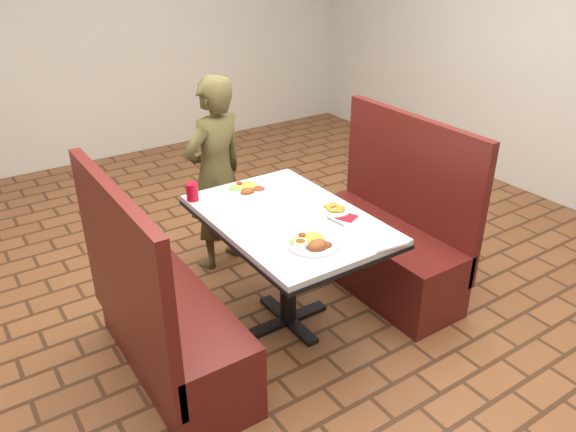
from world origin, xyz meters
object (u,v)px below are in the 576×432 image
object	(u,v)px
dining_table	(288,231)
near_dinner_plate	(312,241)
diner_person	(216,175)
booth_bench_left	(164,323)
far_dinner_plate	(247,187)
plantain_plate	(334,209)
booth_bench_right	(386,242)
red_tumbler	(192,192)

from	to	relation	value
dining_table	near_dinner_plate	bearing A→B (deg)	-103.54
dining_table	diner_person	xyz separation A→B (m)	(-0.00, 0.90, 0.04)
booth_bench_left	far_dinner_plate	size ratio (longest dim) A/B	4.38
near_dinner_plate	plantain_plate	xyz separation A→B (m)	(0.35, 0.26, -0.02)
diner_person	far_dinner_plate	distance (m)	0.48
dining_table	near_dinner_plate	xyz separation A→B (m)	(-0.09, -0.35, 0.13)
diner_person	plantain_plate	distance (m)	1.03
booth_bench_right	plantain_plate	size ratio (longest dim) A/B	6.34
dining_table	far_dinner_plate	xyz separation A→B (m)	(-0.02, 0.43, 0.12)
booth_bench_left	plantain_plate	xyz separation A→B (m)	(1.06, -0.10, 0.43)
booth_bench_left	diner_person	size ratio (longest dim) A/B	0.86
red_tumbler	far_dinner_plate	bearing A→B (deg)	-11.88
booth_bench_left	red_tumbler	xyz separation A→B (m)	(0.44, 0.50, 0.47)
far_dinner_plate	near_dinner_plate	bearing A→B (deg)	-94.80
booth_bench_left	far_dinner_plate	world-z (taller)	booth_bench_left
diner_person	near_dinner_plate	xyz separation A→B (m)	(-0.08, -1.25, 0.08)
booth_bench_right	red_tumbler	world-z (taller)	booth_bench_right
booth_bench_right	plantain_plate	bearing A→B (deg)	-169.78
booth_bench_right	red_tumbler	size ratio (longest dim) A/B	11.13
diner_person	red_tumbler	world-z (taller)	diner_person
dining_table	booth_bench_left	world-z (taller)	booth_bench_left
dining_table	red_tumbler	xyz separation A→B (m)	(-0.36, 0.50, 0.15)
far_dinner_plate	red_tumbler	size ratio (longest dim) A/B	2.54
booth_bench_right	far_dinner_plate	world-z (taller)	booth_bench_right
dining_table	booth_bench_right	bearing A→B (deg)	0.00
booth_bench_right	booth_bench_left	bearing A→B (deg)	180.00
dining_table	far_dinner_plate	world-z (taller)	far_dinner_plate
booth_bench_left	near_dinner_plate	xyz separation A→B (m)	(0.71, -0.35, 0.45)
booth_bench_right	near_dinner_plate	world-z (taller)	booth_bench_right
far_dinner_plate	red_tumbler	world-z (taller)	red_tumbler
far_dinner_plate	diner_person	bearing A→B (deg)	88.12
booth_bench_right	diner_person	bearing A→B (deg)	131.77
booth_bench_right	dining_table	bearing A→B (deg)	180.00
dining_table	booth_bench_left	size ratio (longest dim) A/B	1.01
diner_person	booth_bench_left	bearing A→B (deg)	33.43
booth_bench_left	plantain_plate	distance (m)	1.15
diner_person	far_dinner_plate	world-z (taller)	diner_person
booth_bench_right	plantain_plate	xyz separation A→B (m)	(-0.54, -0.10, 0.43)
booth_bench_right	plantain_plate	world-z (taller)	booth_bench_right
diner_person	red_tumbler	size ratio (longest dim) A/B	12.90
booth_bench_left	red_tumbler	bearing A→B (deg)	48.76
near_dinner_plate	plantain_plate	distance (m)	0.43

